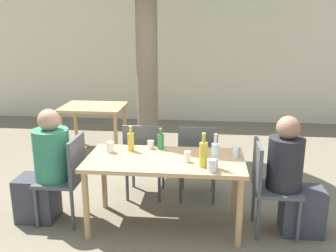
% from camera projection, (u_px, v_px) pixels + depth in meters
% --- Properties ---
extents(ground_plane, '(30.00, 30.00, 0.00)m').
position_uv_depth(ground_plane, '(165.00, 225.00, 3.89)').
color(ground_plane, '#706651').
extents(cafe_building_wall, '(10.00, 0.08, 2.80)m').
position_uv_depth(cafe_building_wall, '(188.00, 55.00, 7.75)').
color(cafe_building_wall, beige).
rests_on(cafe_building_wall, ground_plane).
extents(dining_table_front, '(1.56, 0.76, 0.73)m').
position_uv_depth(dining_table_front, '(165.00, 166.00, 3.72)').
color(dining_table_front, tan).
rests_on(dining_table_front, ground_plane).
extents(dining_table_back, '(1.00, 0.79, 0.73)m').
position_uv_depth(dining_table_back, '(94.00, 112.00, 6.09)').
color(dining_table_back, tan).
rests_on(dining_table_back, ground_plane).
extents(patio_chair_0, '(0.44, 0.44, 0.92)m').
position_uv_depth(patio_chair_0, '(67.00, 174.00, 3.85)').
color(patio_chair_0, '#474C51').
rests_on(patio_chair_0, ground_plane).
extents(patio_chair_1, '(0.44, 0.44, 0.92)m').
position_uv_depth(patio_chair_1, '(268.00, 182.00, 3.65)').
color(patio_chair_1, '#474C51').
rests_on(patio_chair_1, ground_plane).
extents(patio_chair_2, '(0.44, 0.44, 0.92)m').
position_uv_depth(patio_chair_2, '(144.00, 156.00, 4.37)').
color(patio_chair_2, '#474C51').
rests_on(patio_chair_2, ground_plane).
extents(patio_chair_3, '(0.44, 0.44, 0.92)m').
position_uv_depth(patio_chair_3, '(198.00, 158.00, 4.31)').
color(patio_chair_3, '#474C51').
rests_on(patio_chair_3, ground_plane).
extents(person_seated_0, '(0.58, 0.36, 1.21)m').
position_uv_depth(person_seated_0, '(45.00, 171.00, 3.87)').
color(person_seated_0, '#383842').
rests_on(person_seated_0, ground_plane).
extents(person_seated_1, '(0.57, 0.34, 1.19)m').
position_uv_depth(person_seated_1, '(293.00, 182.00, 3.63)').
color(person_seated_1, '#383842').
rests_on(person_seated_1, ground_plane).
extents(water_bottle_0, '(0.07, 0.07, 0.33)m').
position_uv_depth(water_bottle_0, '(215.00, 155.00, 3.41)').
color(water_bottle_0, silver).
rests_on(water_bottle_0, dining_table_front).
extents(oil_cruet_1, '(0.08, 0.08, 0.33)m').
position_uv_depth(oil_cruet_1, '(203.00, 154.00, 3.45)').
color(oil_cruet_1, gold).
rests_on(oil_cruet_1, dining_table_front).
extents(oil_cruet_2, '(0.07, 0.07, 0.27)m').
position_uv_depth(oil_cruet_2, '(131.00, 141.00, 3.89)').
color(oil_cruet_2, gold).
rests_on(oil_cruet_2, dining_table_front).
extents(green_bottle_3, '(0.07, 0.07, 0.23)m').
position_uv_depth(green_bottle_3, '(161.00, 141.00, 3.95)').
color(green_bottle_3, '#287A38').
rests_on(green_bottle_3, dining_table_front).
extents(drinking_glass_0, '(0.08, 0.08, 0.11)m').
position_uv_depth(drinking_glass_0, '(110.00, 147.00, 3.86)').
color(drinking_glass_0, silver).
rests_on(drinking_glass_0, dining_table_front).
extents(drinking_glass_1, '(0.07, 0.07, 0.11)m').
position_uv_depth(drinking_glass_1, '(236.00, 152.00, 3.72)').
color(drinking_glass_1, white).
rests_on(drinking_glass_1, dining_table_front).
extents(drinking_glass_2, '(0.07, 0.07, 0.09)m').
position_uv_depth(drinking_glass_2, '(151.00, 145.00, 3.98)').
color(drinking_glass_2, silver).
rests_on(drinking_glass_2, dining_table_front).
extents(drinking_glass_3, '(0.06, 0.06, 0.10)m').
position_uv_depth(drinking_glass_3, '(187.00, 157.00, 3.59)').
color(drinking_glass_3, silver).
rests_on(drinking_glass_3, dining_table_front).
extents(drinking_glass_4, '(0.08, 0.08, 0.12)m').
position_uv_depth(drinking_glass_4, '(212.00, 166.00, 3.35)').
color(drinking_glass_4, white).
rests_on(drinking_glass_4, dining_table_front).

